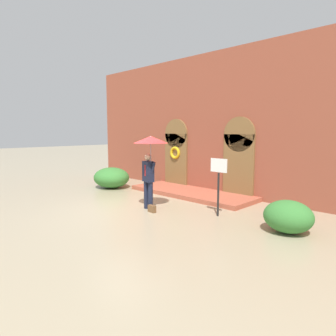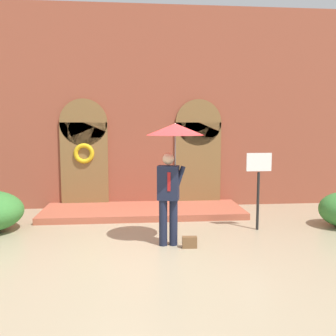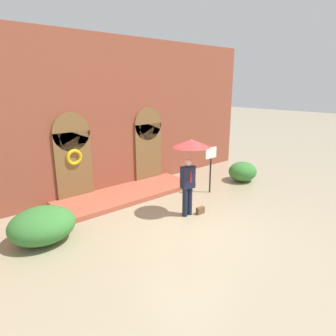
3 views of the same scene
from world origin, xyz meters
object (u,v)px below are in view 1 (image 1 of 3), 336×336
shrub_left (111,178)px  person_with_umbrella (150,150)px  handbag (152,209)px  shrub_right (288,216)px  sign_post (219,177)px

shrub_left → person_with_umbrella: bearing=-17.9°
handbag → shrub_right: bearing=19.5°
sign_post → shrub_left: 6.07m
shrub_left → shrub_right: bearing=-2.6°
shrub_left → sign_post: bearing=-3.8°
handbag → shrub_left: (-4.31, 1.50, 0.34)m
shrub_right → handbag: bearing=-163.4°
handbag → sign_post: bearing=35.9°
sign_post → shrub_left: bearing=176.2°
sign_post → shrub_left: (-6.01, 0.39, -0.71)m
handbag → person_with_umbrella: bearing=148.2°
handbag → shrub_left: shrub_left is taller
shrub_left → shrub_right: shrub_left is taller
shrub_right → shrub_left: bearing=177.4°
handbag → shrub_right: size_ratio=0.23×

